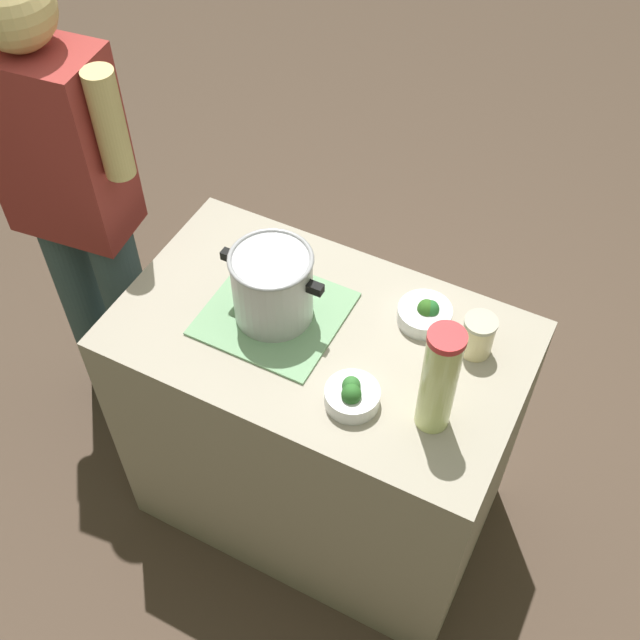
{
  "coord_description": "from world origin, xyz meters",
  "views": [
    {
      "loc": [
        -0.58,
        1.12,
        2.44
      ],
      "look_at": [
        0.0,
        0.0,
        0.94
      ],
      "focal_mm": 44.63,
      "sensor_mm": 36.0,
      "label": 1
    }
  ],
  "objects": [
    {
      "name": "ground_plane",
      "position": [
        0.0,
        0.0,
        0.0
      ],
      "size": [
        8.0,
        8.0,
        0.0
      ],
      "primitive_type": "plane",
      "color": "brown"
    },
    {
      "name": "counter_slab",
      "position": [
        0.0,
        0.0,
        0.44
      ],
      "size": [
        1.04,
        0.62,
        0.89
      ],
      "primitive_type": "cube",
      "color": "#A29887",
      "rests_on": "ground_plane"
    },
    {
      "name": "dish_cloth",
      "position": [
        0.13,
        0.0,
        0.89
      ],
      "size": [
        0.34,
        0.33,
        0.01
      ],
      "primitive_type": "cube",
      "color": "#78A679",
      "rests_on": "counter_slab"
    },
    {
      "name": "cooking_pot",
      "position": [
        0.13,
        0.0,
        1.0
      ],
      "size": [
        0.28,
        0.21,
        0.2
      ],
      "color": "#B7B7BC",
      "rests_on": "dish_cloth"
    },
    {
      "name": "lemonade_pitcher",
      "position": [
        -0.35,
        0.11,
        1.04
      ],
      "size": [
        0.08,
        0.08,
        0.31
      ],
      "color": "#E4F197",
      "rests_on": "counter_slab"
    },
    {
      "name": "mason_jar",
      "position": [
        -0.36,
        -0.13,
        0.95
      ],
      "size": [
        0.08,
        0.08,
        0.11
      ],
      "color": "beige",
      "rests_on": "counter_slab"
    },
    {
      "name": "broccoli_bowl_front",
      "position": [
        -0.16,
        0.15,
        0.92
      ],
      "size": [
        0.13,
        0.13,
        0.08
      ],
      "color": "silver",
      "rests_on": "counter_slab"
    },
    {
      "name": "broccoli_bowl_center",
      "position": [
        -0.22,
        -0.16,
        0.92
      ],
      "size": [
        0.14,
        0.14,
        0.07
      ],
      "color": "silver",
      "rests_on": "counter_slab"
    },
    {
      "name": "person_cook",
      "position": [
        0.84,
        -0.09,
        0.89
      ],
      "size": [
        0.5,
        0.24,
        1.6
      ],
      "color": "#3A545A",
      "rests_on": "ground_plane"
    }
  ]
}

